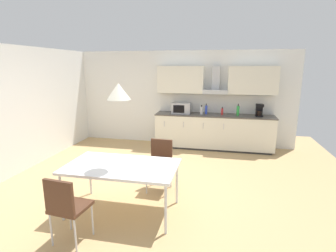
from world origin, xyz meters
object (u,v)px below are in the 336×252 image
object	(u,v)px
bottle_blue	(206,110)
dining_table	(122,168)
bottle_red	(222,111)
pendant_lamp	(119,91)
coffee_maker	(259,110)
chair_far_right	(160,160)
bottle_green	(238,111)
bottle_white	(201,110)
chair_near_left	(66,204)
microwave	(181,108)

from	to	relation	value
bottle_blue	dining_table	distance (m)	3.57
bottle_red	pendant_lamp	bearing A→B (deg)	-111.69
dining_table	pendant_lamp	world-z (taller)	pendant_lamp
coffee_maker	chair_far_right	world-z (taller)	coffee_maker
bottle_blue	bottle_red	distance (m)	0.41
dining_table	bottle_green	bearing A→B (deg)	62.71
bottle_white	chair_near_left	distance (m)	4.40
coffee_maker	chair_near_left	bearing A→B (deg)	-121.68
bottle_white	pendant_lamp	size ratio (longest dim) A/B	0.75
chair_far_right	pendant_lamp	world-z (taller)	pendant_lamp
bottle_green	chair_near_left	world-z (taller)	bottle_green
bottle_red	chair_near_left	world-z (taller)	bottle_red
microwave	pendant_lamp	xyz separation A→B (m)	(-0.31, -3.39, 0.74)
chair_far_right	pendant_lamp	bearing A→B (deg)	-113.26
coffee_maker	chair_near_left	size ratio (longest dim) A/B	0.34
microwave	coffee_maker	xyz separation A→B (m)	(1.95, 0.03, 0.01)
microwave	chair_near_left	distance (m)	4.31
coffee_maker	bottle_white	distance (m)	1.42
bottle_blue	chair_near_left	distance (m)	4.49
bottle_white	bottle_red	size ratio (longest dim) A/B	1.22
dining_table	chair_far_right	size ratio (longest dim) A/B	1.83
bottle_blue	pendant_lamp	bearing A→B (deg)	-105.57
chair_far_right	pendant_lamp	distance (m)	1.54
pendant_lamp	bottle_red	bearing A→B (deg)	68.31
bottle_blue	coffee_maker	bearing A→B (deg)	-0.41
bottle_green	chair_far_right	size ratio (longest dim) A/B	0.34
dining_table	chair_near_left	size ratio (longest dim) A/B	1.83
bottle_green	bottle_red	distance (m)	0.39
bottle_blue	bottle_white	bearing A→B (deg)	-153.04
bottle_blue	microwave	bearing A→B (deg)	-176.81
bottle_red	chair_near_left	distance (m)	4.62
bottle_white	chair_far_right	size ratio (longest dim) A/B	0.28
bottle_red	dining_table	size ratio (longest dim) A/B	0.12
chair_far_right	pendant_lamp	size ratio (longest dim) A/B	2.72
chair_far_right	chair_near_left	world-z (taller)	same
bottle_white	dining_table	xyz separation A→B (m)	(-0.84, -3.36, -0.32)
bottle_white	pendant_lamp	distance (m)	3.55
microwave	bottle_white	xyz separation A→B (m)	(0.53, -0.02, -0.04)
dining_table	chair_far_right	xyz separation A→B (m)	(0.36, 0.84, -0.15)
pendant_lamp	bottle_white	bearing A→B (deg)	76.01
coffee_maker	pendant_lamp	bearing A→B (deg)	-123.48
coffee_maker	pendant_lamp	distance (m)	4.16
bottle_blue	pendant_lamp	size ratio (longest dim) A/B	0.84
bottle_white	chair_near_left	size ratio (longest dim) A/B	0.28
bottle_blue	dining_table	size ratio (longest dim) A/B	0.17
chair_near_left	pendant_lamp	distance (m)	1.54
pendant_lamp	bottle_green	bearing A→B (deg)	62.71
chair_far_right	bottle_red	bearing A→B (deg)	68.82
bottle_blue	pendant_lamp	xyz separation A→B (m)	(-0.95, -3.42, 0.76)
bottle_blue	pendant_lamp	world-z (taller)	pendant_lamp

